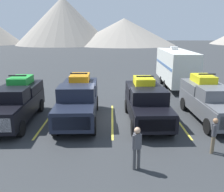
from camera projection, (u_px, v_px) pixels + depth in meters
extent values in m
plane|color=#2D3033|center=(112.00, 119.00, 14.24)|extent=(240.00, 240.00, 0.00)
cube|color=black|center=(14.00, 108.00, 13.48)|extent=(2.26, 5.67, 0.98)
cube|color=black|center=(8.00, 95.00, 12.76)|extent=(2.01, 1.52, 0.74)
cube|color=slate|center=(4.00, 98.00, 12.19)|extent=(1.84, 0.27, 0.55)
cube|color=black|center=(21.00, 88.00, 14.73)|extent=(2.12, 2.64, 0.56)
cylinder|color=black|center=(20.00, 129.00, 11.80)|extent=(0.31, 0.82, 0.81)
cylinder|color=black|center=(40.00, 105.00, 15.48)|extent=(0.31, 0.82, 0.81)
cylinder|color=black|center=(10.00, 106.00, 15.42)|extent=(0.31, 0.82, 0.81)
cube|color=green|center=(20.00, 80.00, 14.60)|extent=(1.20, 1.69, 0.45)
cylinder|color=black|center=(25.00, 82.00, 14.07)|extent=(0.19, 0.45, 0.44)
cylinder|color=black|center=(9.00, 82.00, 14.04)|extent=(0.19, 0.45, 0.44)
cylinder|color=black|center=(31.00, 79.00, 15.16)|extent=(0.19, 0.45, 0.44)
cylinder|color=black|center=(16.00, 79.00, 15.13)|extent=(0.19, 0.45, 0.44)
cube|color=black|center=(17.00, 76.00, 14.05)|extent=(1.04, 0.11, 0.08)
cube|color=black|center=(78.00, 106.00, 13.67)|extent=(2.28, 5.82, 0.94)
cube|color=black|center=(73.00, 109.00, 11.54)|extent=(2.06, 1.68, 0.08)
cube|color=black|center=(76.00, 93.00, 12.94)|extent=(2.02, 1.56, 0.82)
cube|color=slate|center=(75.00, 96.00, 12.35)|extent=(1.85, 0.29, 0.60)
cube|color=black|center=(80.00, 86.00, 14.96)|extent=(2.14, 2.71, 0.63)
cube|color=silver|center=(71.00, 124.00, 10.91)|extent=(1.78, 0.12, 0.65)
cylinder|color=black|center=(93.00, 126.00, 11.94)|extent=(0.31, 0.95, 0.94)
cylinder|color=black|center=(55.00, 127.00, 11.88)|extent=(0.31, 0.95, 0.94)
cylinder|color=black|center=(96.00, 103.00, 15.71)|extent=(0.31, 0.95, 0.94)
cylinder|color=black|center=(67.00, 103.00, 15.65)|extent=(0.31, 0.95, 0.94)
cube|color=orange|center=(79.00, 78.00, 14.82)|extent=(1.21, 1.73, 0.45)
cylinder|color=black|center=(86.00, 80.00, 14.27)|extent=(0.19, 0.45, 0.44)
cylinder|color=black|center=(71.00, 80.00, 14.24)|extent=(0.19, 0.45, 0.44)
cylinder|color=black|center=(88.00, 76.00, 15.39)|extent=(0.19, 0.45, 0.44)
cylinder|color=black|center=(73.00, 76.00, 15.36)|extent=(0.19, 0.45, 0.44)
cube|color=black|center=(78.00, 73.00, 14.26)|extent=(1.05, 0.11, 0.08)
cube|color=black|center=(147.00, 108.00, 13.53)|extent=(2.23, 5.42, 0.86)
cube|color=black|center=(154.00, 112.00, 11.55)|extent=(2.03, 1.56, 0.08)
cube|color=black|center=(149.00, 97.00, 12.85)|extent=(1.98, 1.45, 0.79)
cube|color=slate|center=(151.00, 99.00, 12.30)|extent=(1.82, 0.28, 0.58)
cube|color=black|center=(143.00, 90.00, 14.73)|extent=(2.10, 2.53, 0.63)
cube|color=silver|center=(157.00, 125.00, 10.97)|extent=(1.76, 0.12, 0.60)
cylinder|color=black|center=(171.00, 127.00, 11.92)|extent=(0.31, 0.84, 0.83)
cylinder|color=black|center=(134.00, 128.00, 11.86)|extent=(0.31, 0.84, 0.83)
cylinder|color=black|center=(156.00, 105.00, 15.43)|extent=(0.31, 0.84, 0.83)
cylinder|color=black|center=(127.00, 106.00, 15.37)|extent=(0.31, 0.84, 0.83)
cube|color=yellow|center=(143.00, 81.00, 14.58)|extent=(1.18, 1.61, 0.45)
cylinder|color=black|center=(153.00, 83.00, 14.08)|extent=(0.19, 0.45, 0.44)
cylinder|color=black|center=(137.00, 83.00, 14.05)|extent=(0.19, 0.45, 0.44)
cylinder|color=black|center=(149.00, 79.00, 15.12)|extent=(0.19, 0.45, 0.44)
cylinder|color=black|center=(135.00, 79.00, 15.09)|extent=(0.19, 0.45, 0.44)
cube|color=black|center=(145.00, 76.00, 14.06)|extent=(1.03, 0.11, 0.08)
cube|color=#595B60|center=(211.00, 106.00, 13.82)|extent=(2.25, 5.72, 0.94)
cube|color=#595B60|center=(217.00, 94.00, 13.10)|extent=(1.99, 1.53, 0.73)
cube|color=slate|center=(222.00, 96.00, 12.53)|extent=(1.83, 0.27, 0.54)
cube|color=#595B60|center=(202.00, 87.00, 15.08)|extent=(2.11, 2.67, 0.61)
cylinder|color=black|center=(208.00, 126.00, 12.06)|extent=(0.31, 0.84, 0.84)
cylinder|color=black|center=(212.00, 104.00, 15.83)|extent=(0.31, 0.84, 0.84)
cylinder|color=black|center=(184.00, 104.00, 15.76)|extent=(0.31, 0.84, 0.84)
cube|color=yellow|center=(203.00, 79.00, 14.94)|extent=(1.19, 1.70, 0.45)
cylinder|color=black|center=(214.00, 81.00, 14.40)|extent=(0.19, 0.45, 0.44)
cylinder|color=black|center=(199.00, 81.00, 14.37)|extent=(0.19, 0.45, 0.44)
cylinder|color=black|center=(206.00, 77.00, 15.51)|extent=(0.19, 0.45, 0.44)
cylinder|color=black|center=(192.00, 77.00, 15.48)|extent=(0.19, 0.45, 0.44)
cube|color=black|center=(207.00, 74.00, 14.39)|extent=(1.04, 0.11, 0.08)
cube|color=gold|center=(47.00, 120.00, 14.07)|extent=(0.12, 5.50, 0.01)
cube|color=gold|center=(112.00, 120.00, 14.07)|extent=(0.12, 5.50, 0.01)
cube|color=gold|center=(177.00, 120.00, 14.08)|extent=(0.12, 5.50, 0.01)
cube|color=silver|center=(175.00, 66.00, 22.22)|extent=(2.53, 7.91, 2.82)
cube|color=#4C6B99|center=(163.00, 64.00, 22.21)|extent=(0.21, 7.54, 0.24)
cube|color=silver|center=(174.00, 48.00, 22.94)|extent=(0.62, 0.72, 0.30)
cube|color=#333333|center=(187.00, 95.00, 18.29)|extent=(0.15, 1.20, 0.12)
cylinder|color=black|center=(188.00, 84.00, 21.71)|extent=(0.24, 0.77, 0.76)
cylinder|color=black|center=(165.00, 84.00, 21.76)|extent=(0.24, 0.77, 0.76)
cylinder|color=black|center=(183.00, 80.00, 23.52)|extent=(0.24, 0.77, 0.76)
cylinder|color=black|center=(161.00, 80.00, 23.57)|extent=(0.24, 0.77, 0.76)
cylinder|color=#3F3F42|center=(138.00, 158.00, 8.98)|extent=(0.13, 0.13, 0.87)
cylinder|color=#3F3F42|center=(134.00, 159.00, 8.94)|extent=(0.13, 0.13, 0.87)
cube|color=#4C4C51|center=(137.00, 141.00, 8.76)|extent=(0.30, 0.26, 0.62)
sphere|color=tan|center=(137.00, 130.00, 8.65)|extent=(0.24, 0.24, 0.24)
cylinder|color=#4C4C51|center=(140.00, 141.00, 8.81)|extent=(0.10, 0.10, 0.55)
cylinder|color=#4C4C51|center=(133.00, 142.00, 8.73)|extent=(0.10, 0.10, 0.55)
cylinder|color=#726047|center=(213.00, 143.00, 10.25)|extent=(0.12, 0.12, 0.81)
cylinder|color=#726047|center=(212.00, 145.00, 10.13)|extent=(0.12, 0.12, 0.81)
cube|color=#4C4C51|center=(214.00, 129.00, 10.01)|extent=(0.29, 0.30, 0.57)
sphere|color=#9E704C|center=(215.00, 121.00, 9.90)|extent=(0.22, 0.22, 0.22)
cylinder|color=#4C4C51|center=(215.00, 129.00, 10.11)|extent=(0.09, 0.09, 0.51)
cylinder|color=#4C4C51|center=(213.00, 131.00, 9.92)|extent=(0.09, 0.09, 0.51)
cone|color=gray|center=(63.00, 21.00, 89.31)|extent=(36.09, 36.09, 17.38)
cone|color=gray|center=(124.00, 32.00, 88.26)|extent=(38.14, 38.14, 9.63)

